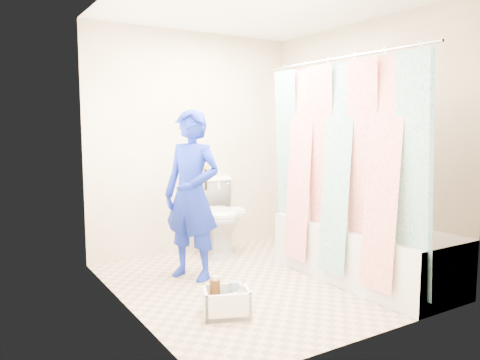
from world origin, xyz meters
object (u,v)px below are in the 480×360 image
plumber (192,195)px  bathtub (363,250)px  cleaning_caddy (228,303)px  toilet (218,215)px

plumber → bathtub: bearing=26.7°
bathtub → cleaning_caddy: bearing=-177.4°
toilet → bathtub: bearing=-49.8°
toilet → cleaning_caddy: (-0.78, -1.56, -0.32)m
toilet → plumber: 0.97m
toilet → plumber: size_ratio=0.53×
bathtub → toilet: toilet is taller
plumber → cleaning_caddy: bearing=-40.1°
bathtub → cleaning_caddy: (-1.46, -0.07, -0.17)m
toilet → plumber: (-0.62, -0.65, 0.36)m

